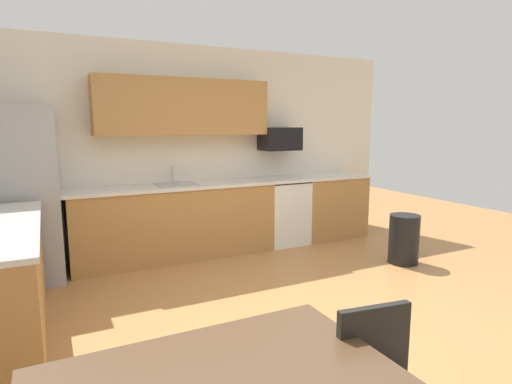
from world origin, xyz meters
TOP-DOWN VIEW (x-y plane):
  - ground_plane at (0.00, 0.00)m, footprint 12.00×12.00m
  - wall_back at (0.00, 2.65)m, footprint 5.80×0.10m
  - cabinet_run_back at (-0.49, 2.30)m, footprint 2.53×0.60m
  - cabinet_run_back_right at (1.89, 2.30)m, footprint 1.02×0.60m
  - countertop_back at (0.00, 2.30)m, footprint 4.80×0.64m
  - upper_cabinets_back at (-0.30, 2.43)m, footprint 2.20×0.34m
  - refrigerator at (-2.18, 2.22)m, footprint 0.76×0.70m
  - oven_range at (1.08, 2.30)m, footprint 0.60×0.60m
  - microwave at (1.08, 2.40)m, footprint 0.54×0.36m
  - sink_basin at (-0.46, 2.30)m, footprint 0.48×0.40m
  - sink_faucet at (-0.46, 2.48)m, footprint 0.02×0.02m
  - trash_bin at (1.94, 0.84)m, footprint 0.36×0.36m

SIDE VIEW (x-z plane):
  - ground_plane at x=0.00m, z-range 0.00..0.00m
  - trash_bin at x=1.94m, z-range 0.00..0.60m
  - cabinet_run_back at x=-0.49m, z-range 0.00..0.90m
  - cabinet_run_back_right at x=1.89m, z-range 0.00..0.90m
  - oven_range at x=1.08m, z-range 0.00..0.91m
  - sink_basin at x=-0.46m, z-range 0.81..0.95m
  - countertop_back at x=0.00m, z-range 0.90..0.94m
  - refrigerator at x=-2.18m, z-range 0.00..1.88m
  - sink_faucet at x=-0.46m, z-range 0.92..1.16m
  - wall_back at x=0.00m, z-range 0.00..2.70m
  - microwave at x=1.08m, z-range 1.32..1.64m
  - upper_cabinets_back at x=-0.30m, z-range 1.55..2.25m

